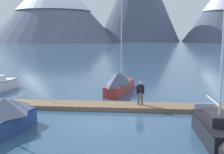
% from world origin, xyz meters
% --- Properties ---
extents(ground_plane, '(700.00, 700.00, 0.00)m').
position_xyz_m(ground_plane, '(0.00, 0.00, 0.00)').
color(ground_plane, '#2D4C6B').
extents(mountain_west_summit, '(93.83, 93.83, 50.59)m').
position_xyz_m(mountain_west_summit, '(-63.66, 197.38, 27.09)').
color(mountain_west_summit, slate).
rests_on(mountain_west_summit, ground).
extents(dock, '(27.43, 2.41, 0.30)m').
position_xyz_m(dock, '(0.00, 4.00, 0.15)').
color(dock, brown).
rests_on(dock, ground).
extents(sailboat_mid_dock_port, '(2.71, 7.18, 8.78)m').
position_xyz_m(sailboat_mid_dock_port, '(0.34, 10.07, 0.93)').
color(sailboat_mid_dock_port, '#B2332D').
rests_on(sailboat_mid_dock_port, ground).
extents(sailboat_mid_dock_starboard, '(1.54, 6.08, 7.13)m').
position_xyz_m(sailboat_mid_dock_starboard, '(6.04, -2.58, 0.64)').
color(sailboat_mid_dock_starboard, black).
rests_on(sailboat_mid_dock_starboard, ground).
extents(person_on_dock, '(0.57, 0.32, 1.69)m').
position_xyz_m(person_on_dock, '(2.25, 4.11, 1.26)').
color(person_on_dock, brown).
rests_on(person_on_dock, dock).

